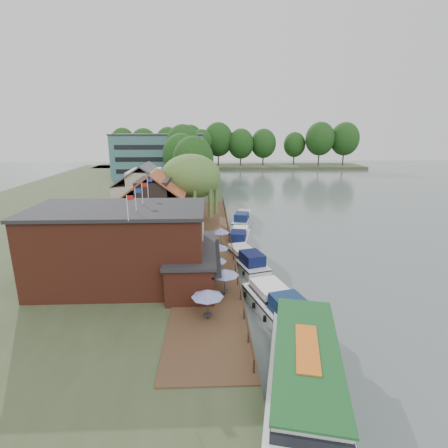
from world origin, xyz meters
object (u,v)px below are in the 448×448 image
object	(u,v)px
pub	(142,246)
umbrella_3	(218,254)
cruiser_2	(239,236)
cottage_c	(176,182)
cruiser_3	(243,217)
swan	(285,352)
cruiser_0	(278,302)
cottage_a	(155,204)
cottage_b	(146,191)
umbrella_1	(225,282)
willow	(191,190)
hotel_block	(160,156)
umbrella_4	(209,248)
cruiser_1	(246,257)
umbrella_0	(208,305)
umbrella_2	(216,268)
tour_boat	(306,382)
umbrella_5	(221,238)

from	to	relation	value
pub	umbrella_3	bearing A→B (deg)	28.22
umbrella_3	cruiser_2	bearing A→B (deg)	73.43
cottage_c	cruiser_3	bearing A→B (deg)	-41.48
cottage_c	swan	size ratio (longest dim) A/B	19.32
cruiser_0	cruiser_2	distance (m)	18.95
cottage_a	swan	size ratio (longest dim) A/B	19.55
cottage_b	umbrella_3	distance (m)	24.10
umbrella_1	cruiser_3	world-z (taller)	umbrella_1
cottage_a	willow	size ratio (longest dim) A/B	0.82
cottage_a	cruiser_2	size ratio (longest dim) A/B	0.97
hotel_block	cottage_a	xyz separation A→B (m)	(7.00, -56.00, -1.90)
hotel_block	cottage_b	world-z (taller)	hotel_block
pub	umbrella_4	bearing A→B (deg)	43.45
cruiser_1	cruiser_3	size ratio (longest dim) A/B	1.02
umbrella_3	umbrella_4	bearing A→B (deg)	117.94
hotel_block	umbrella_0	xyz separation A→B (m)	(13.96, -77.84, -4.86)
umbrella_2	tour_boat	world-z (taller)	umbrella_2
cottage_c	cottage_a	bearing A→B (deg)	-93.01
umbrella_4	swan	bearing A→B (deg)	-71.34
cottage_a	cottage_c	xyz separation A→B (m)	(1.00, 19.00, 0.00)
tour_boat	swan	xyz separation A→B (m)	(-0.08, 4.65, -1.46)
tour_boat	cruiser_2	bearing A→B (deg)	105.57
umbrella_0	umbrella_5	bearing A→B (deg)	84.64
willow	cruiser_2	bearing A→B (deg)	-42.21
umbrella_3	tour_boat	world-z (taller)	umbrella_3
umbrella_1	cruiser_2	distance (m)	17.25
pub	cottage_a	bearing A→B (deg)	93.81
umbrella_2	tour_boat	xyz separation A→B (m)	(4.69, -14.76, -0.60)
cruiser_3	umbrella_1	bearing A→B (deg)	-84.97
cottage_b	tour_boat	bearing A→B (deg)	-68.77
umbrella_1	swan	xyz separation A→B (m)	(3.89, -6.93, -2.07)
umbrella_0	cottage_c	bearing A→B (deg)	98.31
cruiser_0	umbrella_1	bearing A→B (deg)	140.82
umbrella_0	umbrella_3	size ratio (longest dim) A/B	1.03
cruiser_1	cruiser_3	world-z (taller)	cruiser_1
willow	cruiser_0	distance (m)	26.64
hotel_block	umbrella_2	distance (m)	72.46
umbrella_0	cottage_a	bearing A→B (deg)	107.68
umbrella_1	swan	world-z (taller)	umbrella_1
cottage_c	swan	bearing A→B (deg)	-75.59
tour_boat	umbrella_5	bearing A→B (deg)	112.16
cruiser_1	cruiser_2	size ratio (longest dim) A/B	1.04
cruiser_1	swan	world-z (taller)	cruiser_1
cottage_b	umbrella_1	distance (m)	30.34
umbrella_1	cruiser_3	bearing A→B (deg)	81.28
willow	swan	world-z (taller)	willow
hotel_block	cottage_b	size ratio (longest dim) A/B	2.65
hotel_block	umbrella_0	distance (m)	79.24
hotel_block	umbrella_4	world-z (taller)	hotel_block
umbrella_5	swan	xyz separation A→B (m)	(3.79, -19.36, -2.07)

